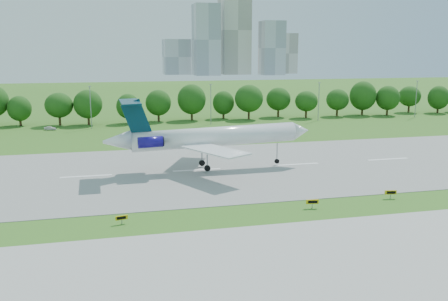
# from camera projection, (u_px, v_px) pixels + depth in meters

# --- Properties ---
(ground) EXTENTS (600.00, 600.00, 0.00)m
(ground) POSITION_uv_depth(u_px,v_px,m) (230.00, 212.00, 69.52)
(ground) COLOR #345E18
(ground) RESTS_ON ground
(runway) EXTENTS (400.00, 45.00, 0.08)m
(runway) POSITION_uv_depth(u_px,v_px,m) (197.00, 170.00, 93.33)
(runway) COLOR gray
(runway) RESTS_ON ground
(taxiway) EXTENTS (400.00, 23.00, 0.08)m
(taxiway) POSITION_uv_depth(u_px,v_px,m) (272.00, 264.00, 52.37)
(taxiway) COLOR #ADADA8
(taxiway) RESTS_ON ground
(tree_line) EXTENTS (288.40, 8.40, 10.40)m
(tree_line) POSITION_uv_depth(u_px,v_px,m) (157.00, 102.00, 155.94)
(tree_line) COLOR #382314
(tree_line) RESTS_ON ground
(light_poles) EXTENTS (175.90, 0.25, 12.19)m
(light_poles) POSITION_uv_depth(u_px,v_px,m) (152.00, 105.00, 145.81)
(light_poles) COLOR gray
(light_poles) RESTS_ON ground
(skyline) EXTENTS (127.00, 52.00, 80.00)m
(skyline) POSITION_uv_depth(u_px,v_px,m) (231.00, 41.00, 458.78)
(skyline) COLOR #B2B2B7
(skyline) RESTS_ON ground
(airliner) EXTENTS (39.35, 28.77, 13.42)m
(airliner) POSITION_uv_depth(u_px,v_px,m) (205.00, 137.00, 92.41)
(airliner) COLOR white
(airliner) RESTS_ON ground
(taxi_sign_left) EXTENTS (1.61, 0.54, 1.13)m
(taxi_sign_left) POSITION_uv_depth(u_px,v_px,m) (122.00, 218.00, 64.39)
(taxi_sign_left) COLOR gray
(taxi_sign_left) RESTS_ON ground
(taxi_sign_centre) EXTENTS (1.82, 0.47, 1.27)m
(taxi_sign_centre) POSITION_uv_depth(u_px,v_px,m) (312.00, 202.00, 70.82)
(taxi_sign_centre) COLOR gray
(taxi_sign_centre) RESTS_ON ground
(taxi_sign_right) EXTENTS (1.83, 0.49, 1.28)m
(taxi_sign_right) POSITION_uv_depth(u_px,v_px,m) (391.00, 192.00, 75.49)
(taxi_sign_right) COLOR gray
(taxi_sign_right) RESTS_ON ground
(service_vehicle_b) EXTENTS (3.54, 2.09, 1.13)m
(service_vehicle_b) POSITION_uv_depth(u_px,v_px,m) (50.00, 128.00, 140.31)
(service_vehicle_b) COLOR silver
(service_vehicle_b) RESTS_ON ground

